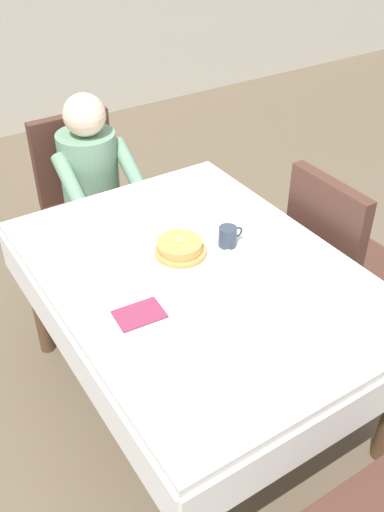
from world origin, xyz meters
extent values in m
plane|color=brown|center=(0.00, 0.00, 0.00)|extent=(14.00, 14.00, 0.00)
cube|color=white|center=(0.00, 0.00, 0.72)|extent=(1.10, 1.50, 0.04)
cube|color=white|center=(0.00, -0.76, 0.61)|extent=(1.10, 0.01, 0.18)
cube|color=white|center=(0.00, 0.76, 0.61)|extent=(1.10, 0.01, 0.18)
cube|color=white|center=(-0.56, 0.00, 0.61)|extent=(0.01, 1.50, 0.18)
cube|color=white|center=(0.56, 0.00, 0.61)|extent=(0.01, 1.50, 0.18)
cylinder|color=brown|center=(-0.47, 0.67, 0.35)|extent=(0.07, 0.07, 0.70)
cylinder|color=brown|center=(0.47, 0.67, 0.35)|extent=(0.07, 0.07, 0.70)
cube|color=#4C2D23|center=(0.01, 1.07, 0.42)|extent=(0.44, 0.44, 0.05)
cube|color=#4C2D23|center=(0.01, 1.27, 0.69)|extent=(0.44, 0.06, 0.48)
cylinder|color=#2D2319|center=(0.19, 0.89, 0.20)|extent=(0.04, 0.04, 0.40)
cylinder|color=#2D2319|center=(-0.17, 0.89, 0.20)|extent=(0.04, 0.04, 0.40)
cylinder|color=#2D2319|center=(0.19, 1.25, 0.20)|extent=(0.04, 0.04, 0.40)
cylinder|color=#2D2319|center=(-0.17, 1.25, 0.20)|extent=(0.04, 0.04, 0.40)
cylinder|color=gray|center=(0.01, 1.05, 0.68)|extent=(0.30, 0.30, 0.46)
sphere|color=beige|center=(0.01, 1.03, 1.02)|extent=(0.21, 0.21, 0.21)
cylinder|color=gray|center=(0.17, 0.91, 0.75)|extent=(0.08, 0.29, 0.23)
cylinder|color=gray|center=(-0.15, 0.91, 0.75)|extent=(0.08, 0.29, 0.23)
cylinder|color=#383D51|center=(0.09, 0.87, 0.23)|extent=(0.10, 0.10, 0.45)
cylinder|color=#383D51|center=(-0.07, 0.87, 0.23)|extent=(0.10, 0.10, 0.45)
cube|color=#4C2D23|center=(0.87, 0.00, 0.42)|extent=(0.44, 0.44, 0.05)
cube|color=#4C2D23|center=(0.67, 0.00, 0.69)|extent=(0.06, 0.44, 0.48)
cylinder|color=#2D2319|center=(1.05, 0.18, 0.20)|extent=(0.04, 0.04, 0.40)
cylinder|color=#2D2319|center=(0.69, 0.18, 0.20)|extent=(0.04, 0.04, 0.40)
cylinder|color=#2D2319|center=(0.69, -0.18, 0.20)|extent=(0.04, 0.04, 0.40)
cylinder|color=#2D2319|center=(0.18, -0.89, 0.20)|extent=(0.04, 0.04, 0.40)
cylinder|color=white|center=(-0.02, 0.11, 0.75)|extent=(0.28, 0.28, 0.02)
cylinder|color=tan|center=(-0.01, 0.11, 0.77)|extent=(0.21, 0.21, 0.02)
cylinder|color=tan|center=(-0.01, 0.11, 0.78)|extent=(0.18, 0.18, 0.02)
cylinder|color=tan|center=(-0.01, 0.12, 0.80)|extent=(0.18, 0.18, 0.02)
cube|color=#F4E072|center=(-0.02, 0.11, 0.82)|extent=(0.03, 0.03, 0.01)
cylinder|color=#333D4C|center=(0.19, 0.08, 0.78)|extent=(0.08, 0.08, 0.08)
torus|color=#333D4C|center=(0.24, 0.08, 0.79)|extent=(0.05, 0.01, 0.05)
cone|color=silver|center=(-0.26, 0.30, 0.78)|extent=(0.08, 0.08, 0.07)
cube|color=silver|center=(-0.21, 0.09, 0.74)|extent=(0.03, 0.18, 0.00)
cube|color=silver|center=(0.17, 0.09, 0.74)|extent=(0.02, 0.20, 0.00)
cube|color=silver|center=(0.00, -0.18, 0.74)|extent=(0.15, 0.02, 0.00)
cube|color=#8C2D4C|center=(-0.32, -0.11, 0.74)|extent=(0.18, 0.13, 0.01)
camera|label=1|loc=(-0.96, -1.45, 2.08)|focal=39.89mm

